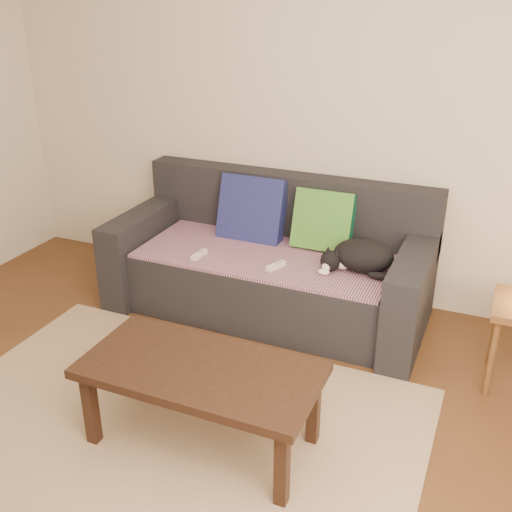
# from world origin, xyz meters

# --- Properties ---
(ground) EXTENTS (4.50, 4.50, 0.00)m
(ground) POSITION_xyz_m (0.00, 0.00, 0.00)
(ground) COLOR brown
(ground) RESTS_ON ground
(back_wall) EXTENTS (4.50, 0.04, 2.60)m
(back_wall) POSITION_xyz_m (0.00, 2.00, 1.30)
(back_wall) COLOR beige
(back_wall) RESTS_ON ground
(sofa) EXTENTS (2.10, 0.94, 0.87)m
(sofa) POSITION_xyz_m (0.00, 1.57, 0.31)
(sofa) COLOR #232328
(sofa) RESTS_ON ground
(throw_blanket) EXTENTS (1.66, 0.74, 0.02)m
(throw_blanket) POSITION_xyz_m (0.00, 1.48, 0.43)
(throw_blanket) COLOR #402444
(throw_blanket) RESTS_ON sofa
(cushion_navy) EXTENTS (0.46, 0.25, 0.48)m
(cushion_navy) POSITION_xyz_m (-0.21, 1.74, 0.63)
(cushion_navy) COLOR #131754
(cushion_navy) RESTS_ON throw_blanket
(cushion_green) EXTENTS (0.40, 0.21, 0.41)m
(cushion_green) POSITION_xyz_m (0.30, 1.74, 0.63)
(cushion_green) COLOR #0C5035
(cushion_green) RESTS_ON throw_blanket
(cat) EXTENTS (0.46, 0.34, 0.20)m
(cat) POSITION_xyz_m (0.63, 1.48, 0.53)
(cat) COLOR black
(cat) RESTS_ON throw_blanket
(wii_remote_a) EXTENTS (0.05, 0.15, 0.03)m
(wii_remote_a) POSITION_xyz_m (-0.38, 1.27, 0.46)
(wii_remote_a) COLOR white
(wii_remote_a) RESTS_ON throw_blanket
(wii_remote_b) EXTENTS (0.09, 0.15, 0.03)m
(wii_remote_b) POSITION_xyz_m (0.14, 1.30, 0.46)
(wii_remote_b) COLOR white
(wii_remote_b) RESTS_ON throw_blanket
(rug) EXTENTS (2.50, 1.80, 0.01)m
(rug) POSITION_xyz_m (0.00, 0.15, 0.01)
(rug) COLOR tan
(rug) RESTS_ON ground
(coffee_table) EXTENTS (1.11, 0.56, 0.44)m
(coffee_table) POSITION_xyz_m (0.21, 0.18, 0.39)
(coffee_table) COLOR #311D13
(coffee_table) RESTS_ON rug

